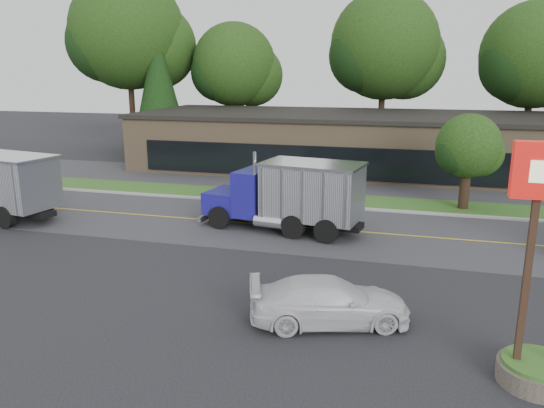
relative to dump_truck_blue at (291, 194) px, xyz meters
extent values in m
plane|color=#2E2E33|center=(-1.70, -8.39, -1.80)|extent=(140.00, 140.00, 0.00)
cube|color=#4A4A4E|center=(-1.70, 0.61, -1.80)|extent=(60.00, 8.00, 0.02)
cube|color=gold|center=(-1.70, 0.61, -1.80)|extent=(60.00, 0.12, 0.01)
cube|color=#9E9E99|center=(-1.70, 4.81, -1.80)|extent=(60.00, 0.30, 0.12)
cube|color=#3B6422|center=(-1.70, 6.61, -1.80)|extent=(60.00, 3.40, 0.03)
cube|color=#4A4A4E|center=(-1.70, 11.61, -1.80)|extent=(60.00, 7.00, 0.02)
cube|color=#897054|center=(0.30, 17.61, 0.20)|extent=(32.00, 12.00, 4.00)
cylinder|color=#6B6054|center=(8.80, -10.89, -1.55)|extent=(1.90, 1.90, 0.50)
cylinder|color=#3B6422|center=(8.80, -10.89, -1.25)|extent=(1.70, 1.70, 0.10)
cube|color=#332116|center=(8.30, -10.89, 0.80)|extent=(0.16, 0.16, 5.00)
cylinder|color=#382619|center=(-21.70, 23.61, 1.18)|extent=(0.56, 0.56, 5.97)
sphere|color=black|center=(-21.70, 23.61, 9.28)|extent=(10.92, 10.92, 10.92)
sphere|color=black|center=(-19.65, 24.98, 7.92)|extent=(8.19, 8.19, 8.19)
sphere|color=black|center=(-23.40, 22.59, 8.26)|extent=(7.50, 7.50, 7.50)
cylinder|color=#382619|center=(-11.70, 25.61, 0.36)|extent=(0.56, 0.56, 4.32)
sphere|color=black|center=(-11.70, 25.61, 6.22)|extent=(7.90, 7.90, 7.90)
sphere|color=black|center=(-10.21, 26.60, 5.24)|extent=(5.93, 5.93, 5.93)
sphere|color=black|center=(-12.93, 24.87, 5.48)|extent=(5.43, 5.43, 5.43)
cylinder|color=#382619|center=(2.30, 25.61, 0.79)|extent=(0.56, 0.56, 5.19)
sphere|color=black|center=(2.30, 25.61, 7.83)|extent=(9.49, 9.49, 9.49)
sphere|color=black|center=(4.08, 26.80, 6.65)|extent=(7.12, 7.12, 7.12)
sphere|color=black|center=(0.82, 24.72, 6.94)|extent=(6.52, 6.52, 6.52)
cylinder|color=#382619|center=(14.30, 24.61, 0.54)|extent=(0.56, 0.56, 4.68)
sphere|color=black|center=(14.30, 24.61, 6.90)|extent=(8.56, 8.56, 8.56)
sphere|color=black|center=(12.97, 23.81, 6.09)|extent=(5.89, 5.89, 5.89)
cylinder|color=#382619|center=(-17.70, 21.61, -1.30)|extent=(0.44, 0.44, 1.00)
cone|color=black|center=(-17.70, 21.61, 4.51)|extent=(5.05, 5.05, 10.33)
cylinder|color=#382619|center=(8.30, 6.61, -0.85)|extent=(0.56, 0.56, 1.90)
sphere|color=black|center=(8.30, 6.61, 1.73)|extent=(3.47, 3.47, 3.47)
sphere|color=black|center=(8.95, 7.05, 1.29)|extent=(2.61, 2.61, 2.61)
sphere|color=black|center=(7.76, 6.29, 1.40)|extent=(2.39, 2.39, 2.39)
cube|color=silver|center=(-14.68, -1.93, 0.22)|extent=(6.03, 3.46, 2.50)
cylinder|color=black|center=(-14.08, -0.87, -1.23)|extent=(1.14, 0.54, 1.10)
cube|color=black|center=(-0.21, 0.03, -1.23)|extent=(7.43, 2.15, 0.28)
cube|color=navy|center=(-3.38, 0.54, -0.68)|extent=(2.10, 2.55, 1.10)
cube|color=navy|center=(-1.95, 0.31, -0.08)|extent=(1.64, 2.57, 2.20)
cube|color=black|center=(-2.51, 0.40, 0.32)|extent=(0.39, 2.08, 0.90)
cube|color=silver|center=(1.05, -0.17, 0.22)|extent=(4.74, 3.16, 2.50)
cube|color=silver|center=(1.05, -0.17, 1.52)|extent=(4.92, 3.33, 0.12)
cylinder|color=black|center=(-3.04, 1.65, -1.23)|extent=(1.14, 0.52, 1.10)
cylinder|color=black|center=(-3.40, -0.62, -1.23)|extent=(1.14, 0.52, 1.10)
cylinder|color=black|center=(1.55, 0.92, -1.23)|extent=(1.14, 0.52, 1.10)
cylinder|color=black|center=(1.19, -1.35, -1.23)|extent=(1.14, 0.52, 1.10)
imported|color=silver|center=(3.35, -9.03, -1.10)|extent=(5.21, 3.37, 1.40)
camera|label=1|loc=(5.58, -23.78, 5.68)|focal=35.00mm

